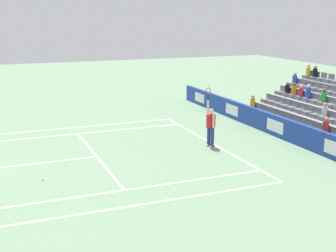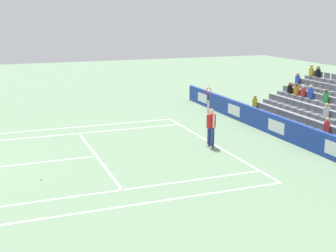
{
  "view_description": "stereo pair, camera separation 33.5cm",
  "coord_description": "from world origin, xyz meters",
  "views": [
    {
      "loc": [
        -18.38,
        -2.27,
        5.89
      ],
      "look_at": [
        -0.22,
        -9.58,
        1.1
      ],
      "focal_mm": 49.09,
      "sensor_mm": 36.0,
      "label": 1
    },
    {
      "loc": [
        -18.51,
        -2.58,
        5.89
      ],
      "look_at": [
        -0.22,
        -9.58,
        1.1
      ],
      "focal_mm": 49.09,
      "sensor_mm": 36.0,
      "label": 2
    }
  ],
  "objects": [
    {
      "name": "tennis_player",
      "position": [
        -0.42,
        -11.57,
        0.99
      ],
      "size": [
        0.54,
        0.42,
        2.85
      ],
      "color": "navy",
      "rests_on": "ground"
    },
    {
      "name": "line_centre_service",
      "position": [
        0.0,
        -3.2,
        0.0
      ],
      "size": [
        0.1,
        6.4,
        0.01
      ],
      "primitive_type": "cube",
      "color": "white",
      "rests_on": "ground"
    },
    {
      "name": "line_doubles_sideline_left",
      "position": [
        5.49,
        -5.95,
        0.0
      ],
      "size": [
        0.1,
        11.89,
        0.01
      ],
      "primitive_type": "cube",
      "color": "white",
      "rests_on": "ground"
    },
    {
      "name": "line_singles_sideline_left",
      "position": [
        4.12,
        -5.95,
        0.0
      ],
      "size": [
        0.1,
        11.89,
        0.01
      ],
      "primitive_type": "cube",
      "color": "white",
      "rests_on": "ground"
    },
    {
      "name": "line_service",
      "position": [
        0.0,
        -6.4,
        0.0
      ],
      "size": [
        8.23,
        0.1,
        0.01
      ],
      "primitive_type": "cube",
      "color": "white",
      "rests_on": "ground"
    },
    {
      "name": "line_singles_sideline_right",
      "position": [
        -4.12,
        -5.95,
        0.0
      ],
      "size": [
        0.1,
        11.89,
        0.01
      ],
      "primitive_type": "cube",
      "color": "white",
      "rests_on": "ground"
    },
    {
      "name": "line_doubles_sideline_right",
      "position": [
        -5.49,
        -5.95,
        0.0
      ],
      "size": [
        0.1,
        11.89,
        0.01
      ],
      "primitive_type": "cube",
      "color": "white",
      "rests_on": "ground"
    },
    {
      "name": "line_centre_mark",
      "position": [
        0.0,
        -11.79,
        0.0
      ],
      "size": [
        0.1,
        0.2,
        0.01
      ],
      "primitive_type": "cube",
      "color": "white",
      "rests_on": "ground"
    },
    {
      "name": "line_baseline",
      "position": [
        0.0,
        -11.89,
        0.0
      ],
      "size": [
        10.97,
        0.1,
        0.01
      ],
      "primitive_type": "cube",
      "color": "white",
      "rests_on": "ground"
    },
    {
      "name": "sponsor_barrier",
      "position": [
        0.0,
        -15.45,
        0.52
      ],
      "size": [
        21.33,
        0.22,
        1.03
      ],
      "color": "#193899",
      "rests_on": "ground"
    },
    {
      "name": "loose_tennis_ball",
      "position": [
        -2.11,
        -3.9,
        0.03
      ],
      "size": [
        0.07,
        0.07,
        0.07
      ],
      "primitive_type": "sphere",
      "color": "#D1E533",
      "rests_on": "ground"
    }
  ]
}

